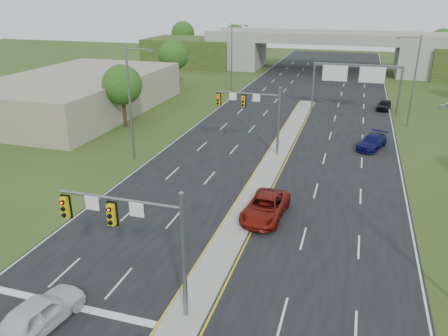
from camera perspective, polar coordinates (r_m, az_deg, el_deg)
name	(u,v)px	position (r m, az deg, el deg)	size (l,w,h in m)	color
ground	(186,317)	(23.58, -4.96, -18.83)	(240.00, 240.00, 0.00)	#304017
road	(292,129)	(54.17, 8.87, 5.08)	(24.00, 160.00, 0.02)	black
median	(273,162)	(42.90, 6.43, 0.84)	(2.00, 54.00, 0.16)	gray
lane_markings	(278,143)	(48.52, 7.07, 3.22)	(23.72, 160.00, 0.01)	gold
signal_mast_near	(139,230)	(21.65, -11.07, -7.98)	(6.62, 0.60, 7.00)	slate
signal_mast_far	(256,109)	(43.75, 4.24, 7.69)	(6.62, 0.60, 7.00)	slate
sign_gantry	(355,75)	(62.23, 16.80, 11.54)	(11.58, 0.44, 6.67)	slate
overpass	(326,54)	(97.46, 13.16, 14.28)	(80.00, 14.00, 8.10)	gray
lightpole_l_mid	(131,99)	(42.79, -11.99, 8.85)	(2.85, 0.25, 11.00)	slate
lightpole_l_far	(233,54)	(74.90, 1.16, 14.69)	(2.85, 0.25, 11.00)	slate
lightpole_r_far	(413,77)	(57.57, 23.45, 10.80)	(2.85, 0.25, 11.00)	slate
tree_l_near	(122,85)	(54.74, -13.17, 10.52)	(4.80, 4.80, 7.60)	#382316
tree_l_mid	(173,55)	(78.56, -6.62, 14.44)	(5.20, 5.20, 8.12)	#382316
tree_back_a	(183,33)	(119.70, -5.38, 17.12)	(6.00, 6.00, 8.85)	#382316
tree_back_b	(235,36)	(115.19, 1.38, 16.86)	(5.60, 5.60, 8.32)	#382316
tree_back_c	(442,42)	(112.20, 26.56, 14.56)	(5.60, 5.60, 8.32)	#382316
commercial_building	(78,93)	(64.72, -18.59, 9.22)	(18.00, 30.00, 5.00)	gray
car_white	(39,313)	(24.17, -22.99, -17.01)	(1.98, 4.91, 1.67)	silver
car_far_a	(265,207)	(32.19, 5.41, -5.11)	(2.66, 5.77, 1.60)	maroon
car_far_b	(372,142)	(48.98, 18.77, 3.26)	(2.01, 4.95, 1.44)	#0B0C45
car_far_c	(384,105)	(66.58, 20.17, 7.76)	(1.63, 4.06, 1.38)	black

